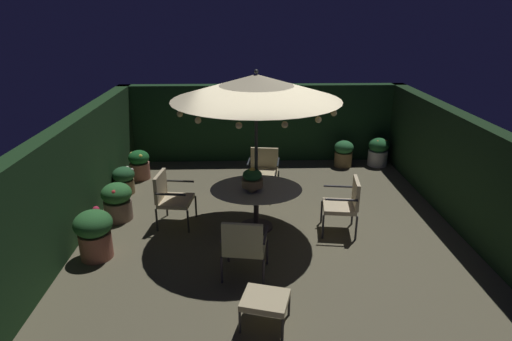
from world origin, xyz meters
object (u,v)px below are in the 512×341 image
patio_chair_east (345,202)px  patio_chair_southeast (264,168)px  potted_plant_left_far (124,179)px  potted_plant_right_near (344,153)px  patio_umbrella (256,87)px  potted_plant_front_corner (378,151)px  patio_chair_north (170,195)px  ottoman_footrest (265,301)px  potted_plant_back_center (139,164)px  potted_plant_left_near (94,233)px  centerpiece_planter (252,179)px  potted_plant_back_right (117,201)px  patio_dining_table (256,195)px  patio_chair_northeast (244,244)px

patio_chair_east → patio_chair_southeast: 2.15m
potted_plant_left_far → potted_plant_right_near: size_ratio=0.89×
patio_umbrella → potted_plant_front_corner: size_ratio=3.98×
patio_umbrella → patio_chair_north: size_ratio=2.87×
patio_chair_southeast → ottoman_footrest: bearing=-92.5°
potted_plant_front_corner → potted_plant_back_center: bearing=-172.9°
potted_plant_right_near → potted_plant_left_near: bearing=-139.8°
patio_chair_east → potted_plant_left_far: size_ratio=1.68×
patio_umbrella → potted_plant_front_corner: patio_umbrella is taller
centerpiece_planter → patio_chair_southeast: 1.69m
potted_plant_back_right → patio_umbrella: bearing=-9.1°
potted_plant_left_near → patio_chair_east: bearing=9.9°
patio_dining_table → potted_plant_back_center: patio_dining_table is taller
patio_chair_east → potted_plant_back_center: 4.85m
patio_dining_table → potted_plant_back_right: 2.56m
potted_plant_back_center → potted_plant_left_far: (-0.14, -0.83, -0.04)m
patio_chair_north → ottoman_footrest: size_ratio=1.47×
patio_chair_east → potted_plant_front_corner: size_ratio=1.39×
centerpiece_planter → potted_plant_back_right: size_ratio=0.60×
potted_plant_back_right → patio_dining_table: bearing=-9.1°
patio_umbrella → potted_plant_back_center: (-2.56, 2.43, -2.12)m
centerpiece_planter → potted_plant_back_center: centerpiece_planter is taller
centerpiece_planter → potted_plant_left_near: 2.61m
potted_plant_back_right → ottoman_footrest: bearing=-48.8°
patio_umbrella → potted_plant_back_center: size_ratio=4.15×
patio_chair_north → potted_plant_left_far: (-1.19, 1.41, -0.25)m
patio_chair_northeast → centerpiece_planter: bearing=83.8°
potted_plant_right_near → potted_plant_left_far: bearing=-163.1°
patio_chair_southeast → potted_plant_back_right: size_ratio=1.35×
patio_umbrella → potted_plant_back_center: 4.12m
potted_plant_left_near → potted_plant_right_near: potted_plant_left_near is taller
potted_plant_back_center → potted_plant_back_right: (0.05, -2.03, 0.02)m
patio_umbrella → potted_plant_left_near: bearing=-160.2°
patio_chair_northeast → ottoman_footrest: size_ratio=1.44×
centerpiece_planter → potted_plant_front_corner: centerpiece_planter is taller
patio_chair_north → potted_plant_back_center: size_ratio=1.45×
potted_plant_front_corner → patio_chair_northeast: bearing=-125.5°
ottoman_footrest → potted_plant_left_far: (-2.73, 4.10, -0.03)m
centerpiece_planter → potted_plant_back_center: (-2.50, 2.55, -0.62)m
potted_plant_left_far → patio_dining_table: bearing=-30.6°
patio_chair_north → centerpiece_planter: bearing=-11.8°
potted_plant_left_near → patio_chair_northeast: bearing=-14.9°
ottoman_footrest → potted_plant_front_corner: 6.42m
centerpiece_planter → patio_chair_northeast: (-0.15, -1.39, -0.43)m
patio_dining_table → potted_plant_right_near: bearing=54.3°
patio_dining_table → patio_chair_east: bearing=-7.5°
patio_chair_east → ottoman_footrest: (-1.48, -2.30, -0.22)m
patio_chair_north → potted_plant_back_right: 1.04m
patio_chair_northeast → potted_plant_front_corner: size_ratio=1.36×
patio_dining_table → potted_plant_left_far: (-2.70, 1.60, -0.31)m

